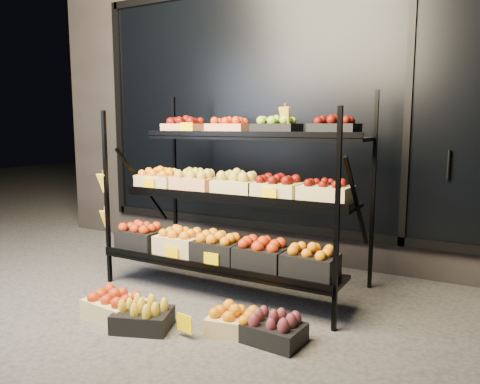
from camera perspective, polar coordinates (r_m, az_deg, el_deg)
The scene contains 9 objects.
ground at distance 3.63m, azimuth -5.67°, elevation -14.19°, with size 24.00×24.00×0.00m, color #514F4C.
building at distance 5.68m, azimuth 9.47°, elevation 11.81°, with size 6.00×2.08×3.50m.
display_rack at distance 3.92m, azimuth -1.01°, elevation -0.51°, with size 2.18×1.02×1.66m.
tag_floor_a at distance 3.49m, azimuth -13.66°, elevation -14.25°, with size 0.13×0.01×0.12m, color #FFD200.
tag_floor_b at distance 3.20m, azimuth -6.77°, elevation -16.26°, with size 0.13×0.01×0.12m, color #FFD200.
floor_crate_left at distance 3.57m, azimuth -15.04°, elevation -13.17°, with size 0.44×0.34×0.20m.
floor_crate_midleft at distance 3.35m, azimuth -11.79°, elevation -14.60°, with size 0.45×0.39×0.19m.
floor_crate_midright at distance 3.23m, azimuth -0.62°, elevation -15.42°, with size 0.39×0.32×0.18m.
floor_crate_right at distance 3.11m, azimuth 4.17°, elevation -16.32°, with size 0.39×0.30×0.19m.
Camera 1 is at (1.93, -2.74, 1.38)m, focal length 35.00 mm.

